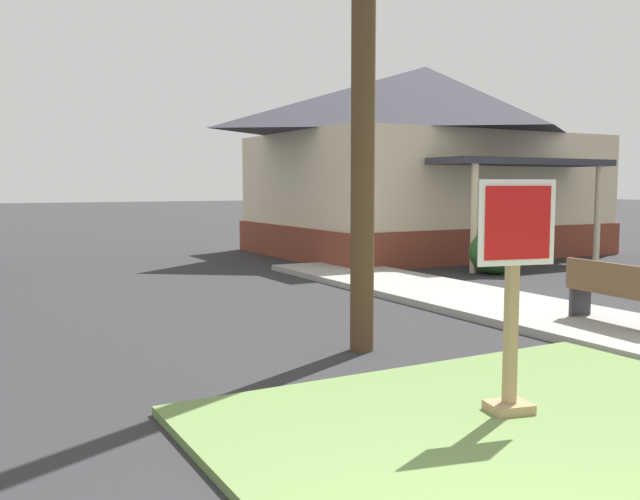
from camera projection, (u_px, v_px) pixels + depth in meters
The scene contains 7 objects.
grass_corner_patch at pixel (561, 442), 5.27m from camera, with size 5.13×4.49×0.08m, color #668447.
sidewalk_strip at pixel (545, 315), 10.29m from camera, with size 2.20×14.75×0.12m, color #9E9B93.
stop_sign at pixel (513, 303), 5.74m from camera, with size 0.69×0.35×1.97m.
manhole_cover at pixel (323, 408), 6.16m from camera, with size 0.70×0.70×0.02m, color black.
street_bench at pixel (612, 290), 9.29m from camera, with size 0.53×1.46×0.85m.
corner_house at pixel (425, 158), 20.34m from camera, with size 9.60×8.18×5.46m.
shrub_near_porch at pixel (495, 252), 15.46m from camera, with size 1.15×1.15×0.99m, color #31662B.
Camera 1 is at (-2.20, -1.79, 2.01)m, focal length 38.50 mm.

